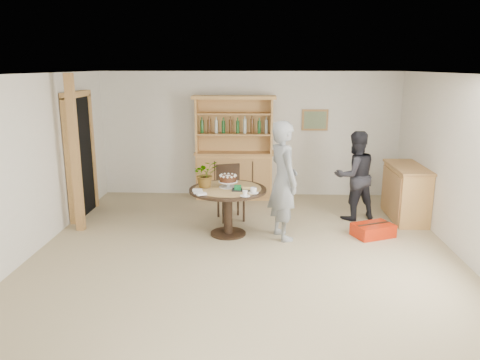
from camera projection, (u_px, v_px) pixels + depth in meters
name	position (u px, v px, depth m)	size (l,w,h in m)	color
ground	(244.00, 262.00, 6.36)	(7.00, 7.00, 0.00)	tan
room_shell	(245.00, 135.00, 5.95)	(6.04, 7.04, 2.52)	white
doorway	(80.00, 154.00, 8.15)	(0.13, 1.10, 2.18)	black
pine_post	(75.00, 154.00, 7.33)	(0.12, 0.12, 2.50)	#B97E4E
hutch	(234.00, 164.00, 9.35)	(1.62, 0.54, 2.04)	tan
sideboard	(406.00, 192.00, 8.08)	(0.54, 1.26, 0.94)	tan
dining_table	(228.00, 198.00, 7.28)	(1.20, 1.20, 0.76)	black
dining_chair	(230.00, 188.00, 8.10)	(0.53, 0.53, 0.95)	black
birthday_cake	(228.00, 180.00, 7.26)	(0.30, 0.30, 0.20)	white
flower_vase	(205.00, 174.00, 7.25)	(0.38, 0.33, 0.42)	#3F7233
gift_tray	(241.00, 189.00, 7.10)	(0.30, 0.20, 0.08)	black
coffee_cup_a	(253.00, 191.00, 6.94)	(0.15, 0.15, 0.09)	white
coffee_cup_b	(245.00, 194.00, 6.78)	(0.15, 0.15, 0.08)	white
napkins	(199.00, 192.00, 6.95)	(0.24, 0.33, 0.03)	white
teen_boy	(283.00, 181.00, 7.07)	(0.66, 0.44, 1.82)	gray
adult_person	(355.00, 176.00, 8.01)	(0.75, 0.58, 1.54)	black
red_suitcase	(373.00, 230.00, 7.31)	(0.71, 0.61, 0.21)	red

